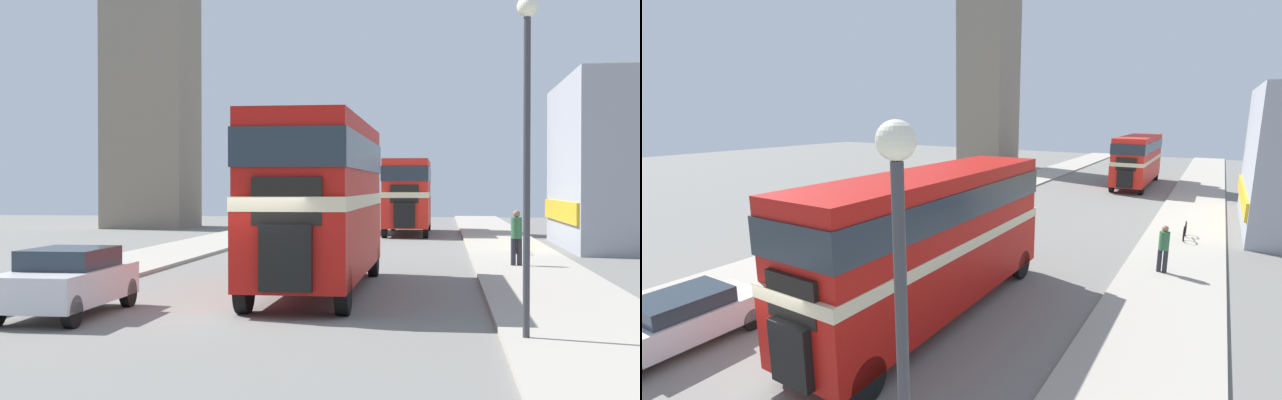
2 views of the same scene
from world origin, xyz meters
TOP-DOWN VIEW (x-y plane):
  - ground_plane at (0.00, 0.00)m, footprint 120.00×120.00m
  - sidewalk_left at (-6.75, 0.00)m, footprint 3.50×120.00m
  - double_decker_bus at (0.85, 4.57)m, footprint 2.44×10.20m
  - bus_distant at (2.02, 32.60)m, footprint 2.45×10.21m
  - car_parked_near at (-3.84, -0.38)m, footprint 1.77×3.98m
  - pedestrian_walking at (6.38, 11.62)m, footprint 0.37×0.37m
  - bicycle_on_pavement at (6.78, 17.00)m, footprint 0.05×1.76m
  - street_lamp at (5.42, -2.52)m, footprint 0.36×0.36m
  - church_tower at (-14.97, 38.23)m, footprint 5.54×5.54m

SIDE VIEW (x-z plane):
  - ground_plane at x=0.00m, z-range 0.00..0.00m
  - sidewalk_left at x=-6.75m, z-range 0.00..0.12m
  - bicycle_on_pavement at x=6.78m, z-range 0.09..0.87m
  - car_parked_near at x=-3.84m, z-range 0.03..1.45m
  - pedestrian_walking at x=6.38m, z-range 0.24..2.05m
  - bus_distant at x=2.02m, z-range 0.40..4.55m
  - double_decker_bus at x=0.85m, z-range 0.41..4.78m
  - street_lamp at x=5.42m, z-range 1.03..6.89m
  - church_tower at x=-14.97m, z-range 0.38..35.10m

